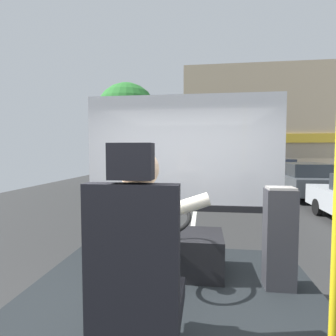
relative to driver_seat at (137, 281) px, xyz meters
The scene contains 10 objects.
ground 9.33m from the driver_seat, 89.49° to the left, with size 18.00×44.00×0.06m.
driver_seat is the anchor object (origin of this frame).
bus_driver 0.23m from the driver_seat, 90.00° to the left, with size 0.81×0.56×0.84m.
steering_console 1.34m from the driver_seat, 90.00° to the left, with size 1.10×0.93×0.77m.
fare_box 1.52m from the driver_seat, 47.06° to the left, with size 0.26×0.20×0.92m.
windshield_panel 2.13m from the driver_seat, 87.70° to the left, with size 2.50×0.08×1.48m.
street_tree 12.26m from the driver_seat, 106.30° to the left, with size 2.91×2.91×5.19m.
shop_building 21.01m from the driver_seat, 77.17° to the left, with size 11.46×5.17×7.86m.
parked_car_charcoal 11.55m from the driver_seat, 67.03° to the left, with size 1.94×4.29×1.42m.
parked_car_blue 16.71m from the driver_seat, 73.39° to the left, with size 1.91×4.16×1.46m.
Camera 1 is at (0.27, -1.84, 1.91)m, focal length 29.09 mm.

